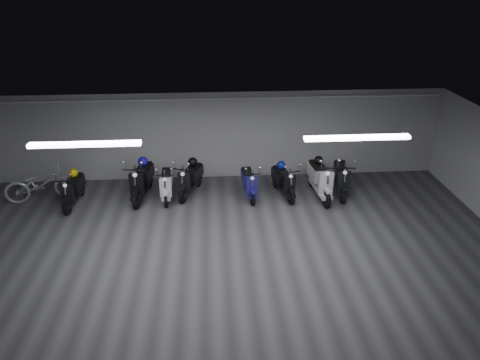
{
  "coord_description": "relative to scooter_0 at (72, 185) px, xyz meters",
  "views": [
    {
      "loc": [
        -0.27,
        -8.22,
        6.21
      ],
      "look_at": [
        0.47,
        2.5,
        1.05
      ],
      "focal_mm": 33.37,
      "sensor_mm": 36.0,
      "label": 1
    }
  ],
  "objects": [
    {
      "name": "helmet_1",
      "position": [
        0.02,
        0.23,
        0.28
      ],
      "size": [
        0.25,
        0.25,
        0.25
      ],
      "primitive_type": "sphere",
      "color": "gold",
      "rests_on": "scooter_0"
    },
    {
      "name": "scooter_3",
      "position": [
        3.31,
        0.42,
        0.03
      ],
      "size": [
        1.18,
        1.84,
        1.3
      ],
      "primitive_type": null,
      "rotation": [
        0.0,
        0.0,
        -0.37
      ],
      "color": "black",
      "rests_on": "floor"
    },
    {
      "name": "scooter_0",
      "position": [
        0.0,
        0.0,
        0.0
      ],
      "size": [
        0.67,
        1.71,
        1.25
      ],
      "primitive_type": null,
      "rotation": [
        0.0,
        0.0,
        -0.07
      ],
      "color": "black",
      "rests_on": "floor"
    },
    {
      "name": "helmet_0",
      "position": [
        3.4,
        0.65,
        0.33
      ],
      "size": [
        0.29,
        0.29,
        0.29
      ],
      "primitive_type": "sphere",
      "color": "black",
      "rests_on": "scooter_3"
    },
    {
      "name": "scooter_6",
      "position": [
        7.12,
        0.02,
        0.12
      ],
      "size": [
        0.82,
        2.05,
        1.49
      ],
      "primitive_type": null,
      "rotation": [
        0.0,
        0.0,
        0.08
      ],
      "color": "silver",
      "rests_on": "floor"
    },
    {
      "name": "bicycle",
      "position": [
        -0.99,
        0.37,
        0.02
      ],
      "size": [
        2.11,
        1.2,
        1.29
      ],
      "primitive_type": "imported",
      "rotation": [
        0.0,
        0.0,
        1.83
      ],
      "color": "silver",
      "rests_on": "floor"
    },
    {
      "name": "helmet_3",
      "position": [
        7.1,
        0.29,
        0.43
      ],
      "size": [
        0.27,
        0.27,
        0.27
      ],
      "primitive_type": "sphere",
      "color": "black",
      "rests_on": "scooter_6"
    },
    {
      "name": "fluor_strip_left",
      "position": [
        1.24,
        -2.37,
        2.12
      ],
      "size": [
        2.4,
        0.18,
        0.08
      ],
      "primitive_type": "cube",
      "color": "white",
      "rests_on": "ceiling"
    },
    {
      "name": "scooter_1",
      "position": [
        1.91,
        0.31,
        0.1
      ],
      "size": [
        0.93,
        2.03,
        1.45
      ],
      "primitive_type": null,
      "rotation": [
        0.0,
        0.0,
        -0.15
      ],
      "color": "black",
      "rests_on": "floor"
    },
    {
      "name": "back_wall",
      "position": [
        4.24,
        1.63,
        0.78
      ],
      "size": [
        14.0,
        0.01,
        2.8
      ],
      "primitive_type": "cube",
      "color": "#A2A2A5",
      "rests_on": "ground"
    },
    {
      "name": "helmet_4",
      "position": [
        1.95,
        0.58,
        0.42
      ],
      "size": [
        0.29,
        0.29,
        0.29
      ],
      "primitive_type": "sphere",
      "color": "#160D90",
      "rests_on": "scooter_1"
    },
    {
      "name": "scooter_4",
      "position": [
        5.04,
        0.17,
        -0.03
      ],
      "size": [
        0.69,
        1.65,
        1.19
      ],
      "primitive_type": null,
      "rotation": [
        0.0,
        0.0,
        0.1
      ],
      "color": "navy",
      "rests_on": "floor"
    },
    {
      "name": "conduit",
      "position": [
        4.24,
        1.55,
        2.0
      ],
      "size": [
        13.6,
        0.05,
        0.05
      ],
      "primitive_type": "cylinder",
      "rotation": [
        0.0,
        1.57,
        0.0
      ],
      "color": "white",
      "rests_on": "back_wall"
    },
    {
      "name": "ceiling",
      "position": [
        4.24,
        -3.37,
        2.18
      ],
      "size": [
        14.0,
        10.0,
        0.01
      ],
      "primitive_type": "cube",
      "color": "gray",
      "rests_on": "ground"
    },
    {
      "name": "helmet_2",
      "position": [
        6.01,
        0.37,
        0.28
      ],
      "size": [
        0.26,
        0.26,
        0.26
      ],
      "primitive_type": "sphere",
      "color": "navy",
      "rests_on": "scooter_5"
    },
    {
      "name": "fluor_strip_right",
      "position": [
        7.24,
        -2.37,
        2.12
      ],
      "size": [
        2.4,
        0.18,
        0.08
      ],
      "primitive_type": "cube",
      "color": "white",
      "rests_on": "ceiling"
    },
    {
      "name": "floor",
      "position": [
        4.24,
        -3.37,
        -0.63
      ],
      "size": [
        14.0,
        10.0,
        0.01
      ],
      "primitive_type": "cube",
      "color": "#3A3A3C",
      "rests_on": "ground"
    },
    {
      "name": "scooter_2",
      "position": [
        2.62,
        0.23,
        -0.01
      ],
      "size": [
        0.59,
        1.65,
        1.22
      ],
      "primitive_type": null,
      "rotation": [
        0.0,
        0.0,
        0.03
      ],
      "color": "silver",
      "rests_on": "floor"
    },
    {
      "name": "scooter_5",
      "position": [
        6.07,
        0.15,
        -0.0
      ],
      "size": [
        0.94,
        1.76,
        1.24
      ],
      "primitive_type": null,
      "rotation": [
        0.0,
        0.0,
        0.24
      ],
      "color": "black",
      "rests_on": "floor"
    },
    {
      "name": "scooter_8",
      "position": [
        7.81,
        0.17,
        0.06
      ],
      "size": [
        0.88,
        1.9,
        1.36
      ],
      "primitive_type": null,
      "rotation": [
        0.0,
        0.0,
        -0.15
      ],
      "color": "black",
      "rests_on": "floor"
    }
  ]
}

